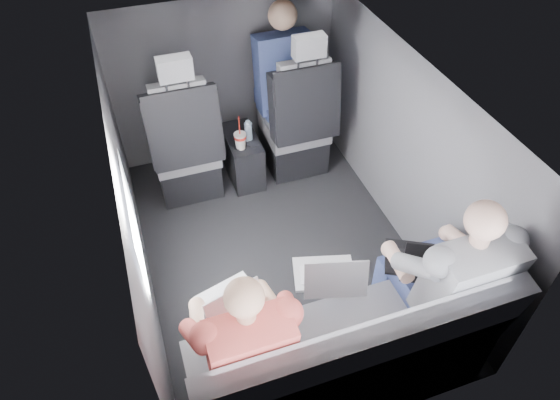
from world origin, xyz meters
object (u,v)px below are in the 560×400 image
object	(u,v)px
front_seat_right	(297,129)
passenger_rear_right	(445,276)
rear_bench	(343,358)
water_bottle	(248,131)
passenger_rear_left	(243,340)
soda_cup	(240,140)
laptop_silver	(328,275)
laptop_white	(231,302)
passenger_front_right	(283,73)
laptop_black	(425,262)
center_console	(243,157)
front_seat_left	(186,151)

from	to	relation	value
front_seat_right	passenger_rear_right	xyz separation A→B (m)	(0.15, -1.81, 0.24)
rear_bench	water_bottle	xyz separation A→B (m)	(0.04, 1.89, 0.17)
passenger_rear_right	passenger_rear_left	bearing A→B (deg)	179.94
front_seat_right	soda_cup	xyz separation A→B (m)	(-0.49, -0.09, 0.07)
front_seat_right	laptop_silver	world-z (taller)	front_seat_right
rear_bench	water_bottle	distance (m)	1.90
laptop_white	passenger_front_right	size ratio (longest dim) A/B	0.39
laptop_white	laptop_black	xyz separation A→B (m)	(1.06, -0.10, 0.01)
laptop_silver	laptop_white	bearing A→B (deg)	179.00
front_seat_right	laptop_silver	bearing A→B (deg)	-104.95
water_bottle	center_console	bearing A→B (deg)	128.59
laptop_black	passenger_rear_right	world-z (taller)	passenger_rear_right
passenger_rear_left	passenger_rear_right	world-z (taller)	passenger_rear_right
passenger_rear_right	rear_bench	bearing A→B (deg)	-171.03
front_seat_left	passenger_rear_right	xyz separation A→B (m)	(1.05, -1.81, 0.24)
passenger_front_right	laptop_silver	bearing A→B (deg)	-101.97
center_console	passenger_rear_right	size ratio (longest dim) A/B	0.38
laptop_silver	passenger_rear_left	xyz separation A→B (m)	(-0.53, -0.21, -0.02)
passenger_rear_left	passenger_rear_right	xyz separation A→B (m)	(1.10, -0.00, 0.03)
passenger_front_right	soda_cup	bearing A→B (deg)	-142.65
center_console	passenger_front_right	distance (m)	0.73
center_console	water_bottle	bearing A→B (deg)	-51.41
water_bottle	passenger_front_right	xyz separation A→B (m)	(0.37, 0.27, 0.28)
water_bottle	passenger_rear_left	size ratio (longest dim) A/B	0.15
front_seat_left	soda_cup	size ratio (longest dim) A/B	4.42
soda_cup	passenger_front_right	size ratio (longest dim) A/B	0.31
water_bottle	laptop_white	distance (m)	1.67
laptop_silver	passenger_rear_left	distance (m)	0.57
rear_bench	passenger_front_right	bearing A→B (deg)	79.07
front_seat_left	water_bottle	bearing A→B (deg)	-1.72
center_console	passenger_rear_left	world-z (taller)	passenger_rear_left
laptop_white	laptop_silver	xyz separation A→B (m)	(0.53, -0.01, 0.00)
laptop_silver	passenger_rear_left	bearing A→B (deg)	-158.17
center_console	passenger_front_right	world-z (taller)	passenger_front_right
laptop_white	passenger_front_right	xyz separation A→B (m)	(0.92, 1.84, 0.13)
water_bottle	rear_bench	bearing A→B (deg)	-91.33
laptop_white	passenger_rear_left	bearing A→B (deg)	-90.43
rear_bench	laptop_black	size ratio (longest dim) A/B	3.40
front_seat_left	center_console	size ratio (longest dim) A/B	2.64
front_seat_left	laptop_black	distance (m)	1.97
front_seat_left	passenger_front_right	xyz separation A→B (m)	(0.87, 0.26, 0.36)
front_seat_left	passenger_front_right	size ratio (longest dim) A/B	1.39
laptop_black	center_console	bearing A→B (deg)	107.83
soda_cup	laptop_white	world-z (taller)	laptop_white
front_seat_left	passenger_rear_left	xyz separation A→B (m)	(-0.06, -1.81, 0.21)
water_bottle	laptop_silver	bearing A→B (deg)	-90.70
front_seat_left	passenger_front_right	world-z (taller)	passenger_front_right
center_console	laptop_white	bearing A→B (deg)	-107.21
laptop_silver	passenger_front_right	distance (m)	1.90
front_seat_right	soda_cup	size ratio (longest dim) A/B	4.42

